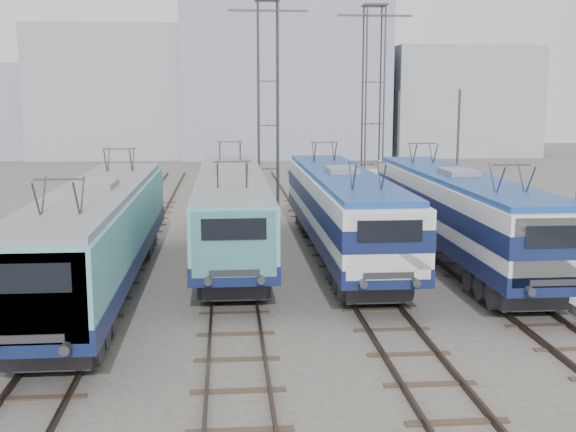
{
  "coord_description": "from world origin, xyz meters",
  "views": [
    {
      "loc": [
        -2.46,
        -19.67,
        6.7
      ],
      "look_at": [
        -0.15,
        7.0,
        2.22
      ],
      "focal_mm": 45.0,
      "sensor_mm": 36.0,
      "label": 1
    }
  ],
  "objects_px": {
    "catenary_tower_west": "(268,97)",
    "mast_rear": "(398,146)",
    "locomotive_far_left": "(98,231)",
    "locomotive_center_left": "(231,206)",
    "locomotive_far_right": "(459,209)",
    "mast_mid": "(457,163)",
    "locomotive_center_right": "(342,206)",
    "catenary_tower_east": "(373,96)"
  },
  "relations": [
    {
      "from": "catenary_tower_west",
      "to": "mast_mid",
      "type": "relative_size",
      "value": 1.71
    },
    {
      "from": "locomotive_center_left",
      "to": "mast_mid",
      "type": "relative_size",
      "value": 2.52
    },
    {
      "from": "locomotive_center_right",
      "to": "mast_mid",
      "type": "xyz_separation_m",
      "value": [
        6.35,
        4.82,
        1.24
      ]
    },
    {
      "from": "locomotive_center_right",
      "to": "mast_mid",
      "type": "bearing_deg",
      "value": 37.21
    },
    {
      "from": "locomotive_center_left",
      "to": "locomotive_far_right",
      "type": "bearing_deg",
      "value": -11.79
    },
    {
      "from": "catenary_tower_west",
      "to": "locomotive_far_right",
      "type": "bearing_deg",
      "value": -64.33
    },
    {
      "from": "locomotive_far_right",
      "to": "mast_rear",
      "type": "relative_size",
      "value": 2.52
    },
    {
      "from": "locomotive_center_left",
      "to": "locomotive_far_left",
      "type": "bearing_deg",
      "value": -129.55
    },
    {
      "from": "locomotive_far_right",
      "to": "mast_mid",
      "type": "distance_m",
      "value": 6.44
    },
    {
      "from": "locomotive_center_right",
      "to": "mast_rear",
      "type": "distance_m",
      "value": 18.02
    },
    {
      "from": "locomotive_center_right",
      "to": "mast_rear",
      "type": "bearing_deg",
      "value": 69.32
    },
    {
      "from": "locomotive_far_left",
      "to": "mast_mid",
      "type": "distance_m",
      "value": 18.15
    },
    {
      "from": "locomotive_far_left",
      "to": "locomotive_center_right",
      "type": "bearing_deg",
      "value": 28.02
    },
    {
      "from": "locomotive_far_left",
      "to": "locomotive_center_right",
      "type": "relative_size",
      "value": 1.02
    },
    {
      "from": "locomotive_far_left",
      "to": "locomotive_center_left",
      "type": "bearing_deg",
      "value": 50.45
    },
    {
      "from": "mast_rear",
      "to": "mast_mid",
      "type": "bearing_deg",
      "value": -90.0
    },
    {
      "from": "locomotive_center_right",
      "to": "locomotive_far_right",
      "type": "xyz_separation_m",
      "value": [
        4.5,
        -1.22,
        -0.0
      ]
    },
    {
      "from": "locomotive_center_left",
      "to": "catenary_tower_west",
      "type": "height_order",
      "value": "catenary_tower_west"
    },
    {
      "from": "locomotive_far_right",
      "to": "mast_rear",
      "type": "distance_m",
      "value": 18.18
    },
    {
      "from": "locomotive_far_left",
      "to": "catenary_tower_west",
      "type": "distance_m",
      "value": 19.37
    },
    {
      "from": "locomotive_center_right",
      "to": "catenary_tower_west",
      "type": "xyz_separation_m",
      "value": [
        -2.25,
        12.82,
        4.38
      ]
    },
    {
      "from": "locomotive_far_left",
      "to": "catenary_tower_west",
      "type": "bearing_deg",
      "value": 69.03
    },
    {
      "from": "locomotive_center_right",
      "to": "catenary_tower_west",
      "type": "relative_size",
      "value": 1.47
    },
    {
      "from": "locomotive_far_left",
      "to": "catenary_tower_east",
      "type": "distance_m",
      "value": 24.07
    },
    {
      "from": "locomotive_far_right",
      "to": "mast_mid",
      "type": "relative_size",
      "value": 2.52
    },
    {
      "from": "mast_mid",
      "to": "mast_rear",
      "type": "xyz_separation_m",
      "value": [
        0.0,
        12.0,
        0.0
      ]
    },
    {
      "from": "mast_rear",
      "to": "catenary_tower_west",
      "type": "bearing_deg",
      "value": -155.06
    },
    {
      "from": "locomotive_far_right",
      "to": "mast_rear",
      "type": "xyz_separation_m",
      "value": [
        1.85,
        18.04,
        1.24
      ]
    },
    {
      "from": "locomotive_far_right",
      "to": "mast_rear",
      "type": "bearing_deg",
      "value": 84.15
    },
    {
      "from": "locomotive_center_left",
      "to": "locomotive_center_right",
      "type": "xyz_separation_m",
      "value": [
        4.5,
        -0.66,
        0.06
      ]
    },
    {
      "from": "locomotive_far_left",
      "to": "locomotive_center_right",
      "type": "distance_m",
      "value": 10.19
    },
    {
      "from": "mast_rear",
      "to": "locomotive_far_left",
      "type": "bearing_deg",
      "value": -125.39
    },
    {
      "from": "locomotive_far_left",
      "to": "locomotive_center_left",
      "type": "distance_m",
      "value": 7.07
    },
    {
      "from": "locomotive_center_left",
      "to": "catenary_tower_east",
      "type": "xyz_separation_m",
      "value": [
        8.75,
        14.16,
        4.44
      ]
    },
    {
      "from": "locomotive_far_left",
      "to": "mast_mid",
      "type": "bearing_deg",
      "value": 32.05
    },
    {
      "from": "locomotive_center_right",
      "to": "catenary_tower_west",
      "type": "distance_m",
      "value": 13.74
    },
    {
      "from": "catenary_tower_west",
      "to": "mast_mid",
      "type": "bearing_deg",
      "value": -42.93
    },
    {
      "from": "locomotive_far_left",
      "to": "mast_mid",
      "type": "relative_size",
      "value": 2.57
    },
    {
      "from": "locomotive_center_right",
      "to": "catenary_tower_west",
      "type": "height_order",
      "value": "catenary_tower_west"
    },
    {
      "from": "locomotive_far_right",
      "to": "locomotive_far_left",
      "type": "bearing_deg",
      "value": -165.19
    },
    {
      "from": "catenary_tower_west",
      "to": "mast_rear",
      "type": "relative_size",
      "value": 1.71
    },
    {
      "from": "locomotive_center_left",
      "to": "mast_rear",
      "type": "height_order",
      "value": "mast_rear"
    }
  ]
}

